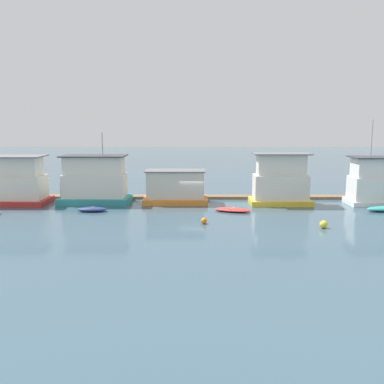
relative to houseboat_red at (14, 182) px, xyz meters
The scene contains 14 objects.
ground_plane 18.64m from the houseboat_red, ahead, with size 200.00×200.00×0.00m, color #385160.
dock_walkway 18.90m from the houseboat_red, 10.02° to the left, with size 51.00×1.49×0.30m, color brown.
houseboat_red is the anchor object (origin of this frame).
houseboat_teal 8.33m from the houseboat_red, ahead, with size 7.29×4.08×7.39m.
houseboat_orange 16.78m from the houseboat_red, ahead, with size 6.71×3.51×3.49m.
houseboat_yellow 27.63m from the houseboat_red, ahead, with size 6.24×3.30×5.29m.
houseboat_white 37.88m from the houseboat_red, ahead, with size 6.50×3.55×8.68m.
dinghy_navy 10.06m from the houseboat_red, 23.88° to the right, with size 2.81×1.14×0.45m.
dinghy_red 22.80m from the houseboat_red, ahead, with size 3.78×2.50×0.35m.
mooring_post_near_right 11.38m from the houseboat_red, 11.60° to the left, with size 0.30×0.30×1.88m, color brown.
mooring_post_far_right 4.92m from the houseboat_red, 28.66° to the left, with size 0.25×0.25×1.85m, color brown.
mooring_post_centre 26.30m from the houseboat_red, ahead, with size 0.30×0.30×1.98m, color #846B4C.
buoy_yellow 30.95m from the houseboat_red, 19.27° to the right, with size 0.62×0.62×0.62m, color yellow.
buoy_orange 21.53m from the houseboat_red, 24.23° to the right, with size 0.52×0.52×0.52m, color orange.
Camera 1 is at (0.29, -43.85, 8.51)m, focal length 40.00 mm.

